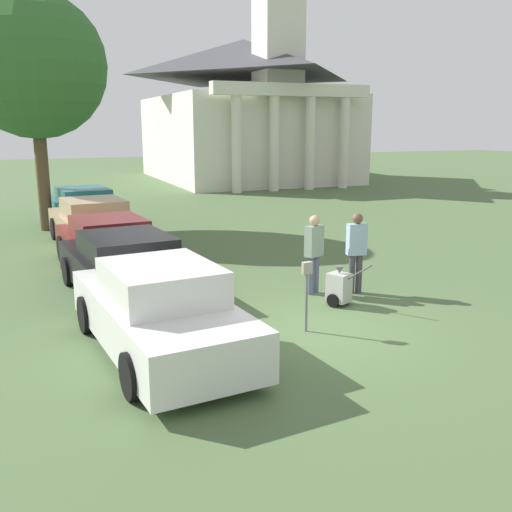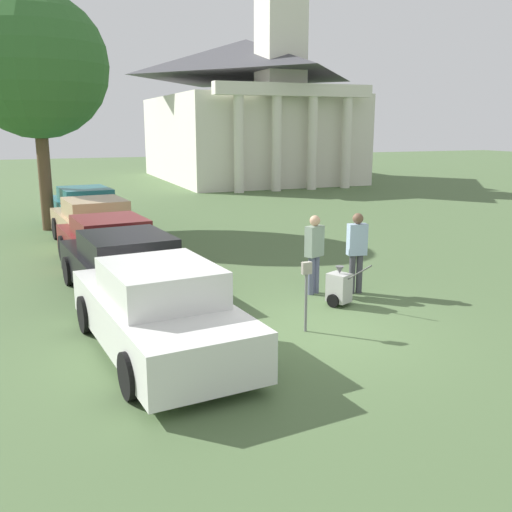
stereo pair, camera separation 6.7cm
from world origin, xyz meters
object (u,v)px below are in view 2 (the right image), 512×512
object	(u,v)px
person_worker	(314,249)
equipment_cart	(339,287)
parked_car_tan	(95,223)
church	(249,103)
parking_meter	(306,283)
person_supervisor	(357,248)
parked_car_maroon	(109,245)
parked_car_teal	(85,209)
parked_car_black	(126,267)
parked_car_white	(159,311)

from	to	relation	value
person_worker	equipment_cart	bearing A→B (deg)	74.27
parked_car_tan	equipment_cart	size ratio (longest dim) A/B	5.10
parked_car_tan	church	bearing A→B (deg)	50.80
parking_meter	person_supervisor	distance (m)	2.79
parked_car_maroon	parking_meter	bearing A→B (deg)	-72.18
church	equipment_cart	bearing A→B (deg)	-107.19
parked_car_teal	equipment_cart	distance (m)	12.12
parked_car_tan	person_worker	bearing A→B (deg)	-67.79
parked_car_black	person_supervisor	world-z (taller)	person_supervisor
parking_meter	equipment_cart	xyz separation A→B (m)	(1.35, 1.14, -0.53)
parked_car_maroon	person_worker	xyz separation A→B (m)	(3.92, -3.97, 0.36)
person_worker	equipment_cart	distance (m)	1.14
parked_car_white	parked_car_tan	bearing A→B (deg)	83.95
parked_car_tan	parking_meter	distance (m)	9.76
parked_car_black	parked_car_tan	world-z (taller)	parked_car_tan
church	person_worker	bearing A→B (deg)	-107.98
person_supervisor	equipment_cart	bearing A→B (deg)	48.67
parked_car_white	person_supervisor	xyz separation A→B (m)	(4.82, 1.74, 0.34)
parking_meter	church	world-z (taller)	church
person_supervisor	church	size ratio (longest dim) A/B	0.08
parked_car_maroon	parking_meter	world-z (taller)	parked_car_maroon
parked_car_black	parked_car_maroon	world-z (taller)	parked_car_black
parked_car_black	person_supervisor	bearing A→B (deg)	-24.47
person_worker	person_supervisor	xyz separation A→B (m)	(0.90, -0.30, 0.03)
parked_car_black	parked_car_teal	bearing A→B (deg)	83.95
parked_car_white	parking_meter	size ratio (longest dim) A/B	3.76
parked_car_white	parked_car_maroon	world-z (taller)	parked_car_white
parking_meter	person_supervisor	size ratio (longest dim) A/B	0.72
parked_car_maroon	parked_car_teal	xyz separation A→B (m)	(0.00, 6.52, 0.04)
person_supervisor	church	distance (m)	28.10
parked_car_black	person_worker	bearing A→B (deg)	-24.47
person_worker	parked_car_black	bearing A→B (deg)	-40.62
parked_car_teal	parking_meter	distance (m)	12.86
parked_car_white	parked_car_black	bearing A→B (deg)	83.94
parked_car_black	parking_meter	size ratio (longest dim) A/B	3.96
parked_car_white	parked_car_tan	distance (m)	9.33
parked_car_white	church	xyz separation A→B (m)	(12.49, 28.46, 4.44)
church	parked_car_tan	bearing A→B (deg)	-123.15
parked_car_white	person_supervisor	bearing A→B (deg)	13.75
parked_car_maroon	church	bearing A→B (deg)	54.86
person_supervisor	equipment_cart	size ratio (longest dim) A/B	1.82
parked_car_tan	equipment_cart	world-z (taller)	parked_car_tan
person_worker	person_supervisor	bearing A→B (deg)	139.36
equipment_cart	parked_car_maroon	bearing A→B (deg)	104.48
equipment_cart	parked_car_tan	bearing A→B (deg)	91.19
person_supervisor	parked_car_tan	bearing A→B (deg)	-48.27
person_worker	parking_meter	bearing A→B (deg)	37.11
parked_car_white	person_worker	distance (m)	4.43
parked_car_tan	person_supervisor	distance (m)	9.00
church	parked_car_white	bearing A→B (deg)	-113.70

